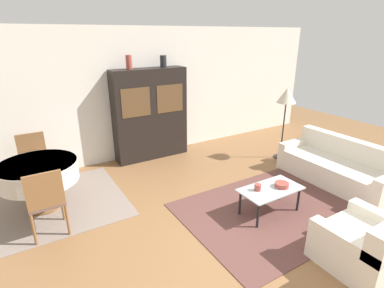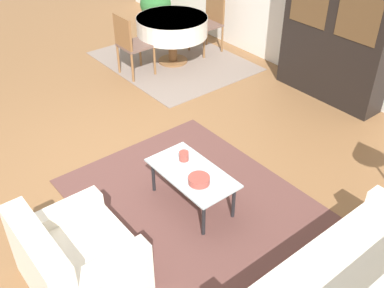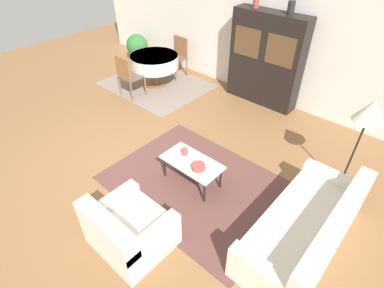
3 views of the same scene
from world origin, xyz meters
name	(u,v)px [view 1 (image 1 of 3)]	position (x,y,z in m)	size (l,w,h in m)	color
ground_plane	(237,252)	(0.00, 0.00, 0.00)	(14.00, 14.00, 0.00)	brown
wall_back	(127,96)	(0.00, 3.63, 1.35)	(10.00, 0.06, 2.70)	silver
area_rug	(273,210)	(1.07, 0.44, 0.01)	(2.72, 2.02, 0.01)	brown
dining_rug	(44,207)	(-1.93, 2.36, 0.01)	(2.41, 1.95, 0.01)	gray
couch	(338,167)	(2.76, 0.53, 0.28)	(0.86, 2.00, 0.77)	silver
armchair	(367,244)	(1.13, -0.93, 0.28)	(0.93, 0.83, 0.74)	silver
coffee_table	(270,191)	(0.96, 0.43, 0.37)	(0.94, 0.50, 0.40)	black
display_cabinet	(150,114)	(0.38, 3.39, 0.95)	(1.56, 0.39, 1.90)	black
dining_table	(38,173)	(-1.91, 2.34, 0.61)	(1.14, 1.14, 0.75)	brown
dining_chair_near	(46,199)	(-1.91, 1.55, 0.55)	(0.44, 0.44, 0.96)	brown
dining_chair_far	(34,158)	(-1.91, 3.12, 0.55)	(0.44, 0.44, 0.96)	brown
floor_lamp	(287,98)	(2.75, 1.87, 1.31)	(0.39, 0.39, 1.52)	black
cup	(258,187)	(0.76, 0.49, 0.46)	(0.10, 0.10, 0.10)	#9E4238
bowl	(282,185)	(1.13, 0.38, 0.45)	(0.21, 0.21, 0.07)	#9E4238
vase_tall	(129,62)	(-0.01, 3.39, 2.03)	(0.12, 0.12, 0.27)	#9E4238
vase_short	(163,61)	(0.72, 3.39, 2.02)	(0.13, 0.13, 0.24)	#232328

